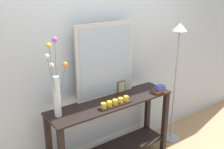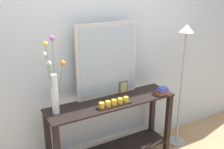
{
  "view_description": "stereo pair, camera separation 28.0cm",
  "coord_description": "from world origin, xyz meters",
  "px_view_note": "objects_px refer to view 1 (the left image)",
  "views": [
    {
      "loc": [
        -1.54,
        -2.15,
        2.1
      ],
      "look_at": [
        0.0,
        0.0,
        1.16
      ],
      "focal_mm": 42.38,
      "sensor_mm": 36.0,
      "label": 1
    },
    {
      "loc": [
        -1.31,
        -2.3,
        2.1
      ],
      "look_at": [
        0.0,
        0.0,
        1.16
      ],
      "focal_mm": 42.38,
      "sensor_mm": 36.0,
      "label": 2
    }
  ],
  "objects_px": {
    "console_table": "(112,128)",
    "picture_frame_small": "(121,87)",
    "floor_lamp": "(177,64)",
    "book_stack": "(160,89)",
    "candle_tray": "(115,103)",
    "mirror_leaning": "(106,61)",
    "tall_vase_left": "(56,89)"
  },
  "relations": [
    {
      "from": "tall_vase_left",
      "to": "floor_lamp",
      "type": "height_order",
      "value": "tall_vase_left"
    },
    {
      "from": "candle_tray",
      "to": "book_stack",
      "type": "relative_size",
      "value": 2.94
    },
    {
      "from": "candle_tray",
      "to": "picture_frame_small",
      "type": "bearing_deg",
      "value": 41.95
    },
    {
      "from": "picture_frame_small",
      "to": "floor_lamp",
      "type": "height_order",
      "value": "floor_lamp"
    },
    {
      "from": "mirror_leaning",
      "to": "tall_vase_left",
      "type": "distance_m",
      "value": 0.68
    },
    {
      "from": "picture_frame_small",
      "to": "book_stack",
      "type": "distance_m",
      "value": 0.46
    },
    {
      "from": "console_table",
      "to": "book_stack",
      "type": "height_order",
      "value": "book_stack"
    },
    {
      "from": "tall_vase_left",
      "to": "candle_tray",
      "type": "relative_size",
      "value": 2.01
    },
    {
      "from": "mirror_leaning",
      "to": "picture_frame_small",
      "type": "height_order",
      "value": "mirror_leaning"
    },
    {
      "from": "mirror_leaning",
      "to": "candle_tray",
      "type": "xyz_separation_m",
      "value": [
        -0.07,
        -0.27,
        -0.39
      ]
    },
    {
      "from": "mirror_leaning",
      "to": "floor_lamp",
      "type": "distance_m",
      "value": 1.01
    },
    {
      "from": "mirror_leaning",
      "to": "floor_lamp",
      "type": "xyz_separation_m",
      "value": [
        0.98,
        -0.18,
        -0.17
      ]
    },
    {
      "from": "picture_frame_small",
      "to": "floor_lamp",
      "type": "bearing_deg",
      "value": -10.88
    },
    {
      "from": "book_stack",
      "to": "tall_vase_left",
      "type": "bearing_deg",
      "value": 172.6
    },
    {
      "from": "candle_tray",
      "to": "floor_lamp",
      "type": "bearing_deg",
      "value": 4.99
    },
    {
      "from": "console_table",
      "to": "picture_frame_small",
      "type": "distance_m",
      "value": 0.49
    },
    {
      "from": "picture_frame_small",
      "to": "candle_tray",
      "type": "bearing_deg",
      "value": -138.05
    },
    {
      "from": "picture_frame_small",
      "to": "floor_lamp",
      "type": "xyz_separation_m",
      "value": [
        0.78,
        -0.15,
        0.18
      ]
    },
    {
      "from": "mirror_leaning",
      "to": "tall_vase_left",
      "type": "relative_size",
      "value": 1.07
    },
    {
      "from": "mirror_leaning",
      "to": "tall_vase_left",
      "type": "height_order",
      "value": "mirror_leaning"
    },
    {
      "from": "mirror_leaning",
      "to": "book_stack",
      "type": "distance_m",
      "value": 0.74
    },
    {
      "from": "picture_frame_small",
      "to": "mirror_leaning",
      "type": "bearing_deg",
      "value": 172.78
    },
    {
      "from": "mirror_leaning",
      "to": "candle_tray",
      "type": "height_order",
      "value": "mirror_leaning"
    },
    {
      "from": "candle_tray",
      "to": "console_table",
      "type": "bearing_deg",
      "value": 72.55
    },
    {
      "from": "console_table",
      "to": "mirror_leaning",
      "type": "height_order",
      "value": "mirror_leaning"
    },
    {
      "from": "console_table",
      "to": "floor_lamp",
      "type": "height_order",
      "value": "floor_lamp"
    },
    {
      "from": "book_stack",
      "to": "mirror_leaning",
      "type": "bearing_deg",
      "value": 152.85
    },
    {
      "from": "mirror_leaning",
      "to": "picture_frame_small",
      "type": "relative_size",
      "value": 5.96
    },
    {
      "from": "mirror_leaning",
      "to": "candle_tray",
      "type": "distance_m",
      "value": 0.48
    },
    {
      "from": "picture_frame_small",
      "to": "floor_lamp",
      "type": "relative_size",
      "value": 0.09
    },
    {
      "from": "book_stack",
      "to": "floor_lamp",
      "type": "relative_size",
      "value": 0.08
    },
    {
      "from": "floor_lamp",
      "to": "picture_frame_small",
      "type": "bearing_deg",
      "value": 169.12
    }
  ]
}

